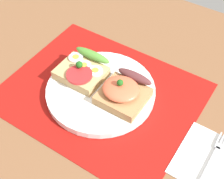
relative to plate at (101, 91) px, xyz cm
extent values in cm
cube|color=brown|center=(0.00, 0.00, -2.70)|extent=(120.00, 90.00, 3.20)
cube|color=#9E120D|center=(0.00, 0.00, -0.95)|extent=(42.30, 34.25, 0.30)
cylinder|color=white|center=(0.00, 0.00, 0.00)|extent=(24.34, 24.34, 1.59)
cube|color=tan|center=(-5.77, 0.67, 1.89)|extent=(10.49, 8.37, 2.19)
cylinder|color=red|center=(-4.92, -1.01, 3.29)|extent=(5.81, 5.81, 0.60)
ellipsoid|color=#518D33|center=(-5.77, 5.25, 3.89)|extent=(9.23, 2.20, 1.80)
sphere|color=#1E5919|center=(-6.10, 0.67, 4.39)|extent=(1.60, 1.60, 1.60)
cylinder|color=white|center=(-8.92, 3.02, 3.24)|extent=(3.35, 3.35, 0.50)
cylinder|color=yellow|center=(-8.92, 3.02, 3.57)|extent=(1.51, 1.51, 0.16)
cylinder|color=white|center=(-5.77, 1.87, 3.24)|extent=(3.35, 3.35, 0.50)
cylinder|color=yellow|center=(-5.77, 1.87, 3.57)|extent=(1.51, 1.51, 0.16)
cylinder|color=white|center=(-2.63, 1.90, 3.24)|extent=(3.35, 3.35, 0.50)
cylinder|color=yellow|center=(-2.63, 1.90, 3.57)|extent=(1.51, 1.51, 0.16)
cube|color=#AD7D4C|center=(5.77, -0.22, 1.83)|extent=(9.71, 9.15, 2.07)
ellipsoid|color=#ED603E|center=(5.22, 0.32, 3.89)|extent=(7.96, 7.32, 2.05)
ellipsoid|color=#5A2B2D|center=(5.77, 4.75, 3.77)|extent=(8.25, 2.20, 1.80)
sphere|color=#1E5919|center=(4.97, 0.38, 5.61)|extent=(1.40, 1.40, 1.40)
cube|color=white|center=(28.29, -2.72, -0.80)|extent=(14.89, 13.49, 0.60)
cube|color=#B7B7BC|center=(27.32, -4.94, -0.34)|extent=(0.80, 11.12, 0.32)
cube|color=#B7B7BC|center=(27.32, 0.81, -0.34)|extent=(1.50, 1.20, 0.32)
cube|color=#B7B7BC|center=(26.67, 2.81, -0.34)|extent=(0.32, 2.80, 0.32)
cube|color=#B7B7BC|center=(27.32, 2.81, -0.34)|extent=(0.32, 2.80, 0.32)
camera|label=1|loc=(28.14, -38.73, 54.12)|focal=51.87mm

